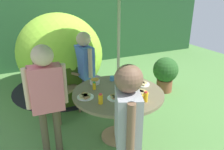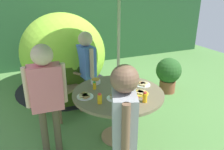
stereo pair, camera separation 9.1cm
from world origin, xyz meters
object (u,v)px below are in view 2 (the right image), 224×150
(juice_bottle_far_right, at_px, (145,97))
(child_in_blue_shirt, at_px, (86,62))
(potted_plant, at_px, (168,73))
(plate_center_back, at_px, (115,98))
(cup_far, at_px, (136,100))
(child_in_pink_shirt, at_px, (46,88))
(snack_bowl, at_px, (96,81))
(plate_center_front, at_px, (85,96))
(child_in_grey_shirt, at_px, (124,120))
(wooden_chair, at_px, (56,82))
(juice_bottle_near_left, at_px, (100,99))
(garden_table, at_px, (118,100))
(juice_bottle_far_left, at_px, (128,86))
(plate_front_edge, at_px, (142,84))
(plate_mid_left, at_px, (141,93))
(dome_tent, at_px, (63,53))
(plate_back_edge, at_px, (122,83))
(juice_bottle_near_right, at_px, (94,86))
(cup_near, at_px, (113,78))

(juice_bottle_far_right, bearing_deg, child_in_blue_shirt, 103.62)
(potted_plant, height_order, plate_center_back, plate_center_back)
(juice_bottle_far_right, relative_size, cup_far, 1.79)
(child_in_pink_shirt, relative_size, snack_bowl, 10.28)
(plate_center_front, bearing_deg, child_in_grey_shirt, -84.74)
(wooden_chair, bearing_deg, juice_bottle_near_left, -107.58)
(garden_table, height_order, juice_bottle_far_left, juice_bottle_far_left)
(child_in_blue_shirt, height_order, juice_bottle_near_left, child_in_blue_shirt)
(plate_center_back, distance_m, plate_front_edge, 0.57)
(plate_center_back, xyz_separation_m, plate_mid_left, (0.36, -0.01, -0.00))
(juice_bottle_near_left, distance_m, cup_far, 0.42)
(child_in_grey_shirt, bearing_deg, juice_bottle_far_right, -24.12)
(dome_tent, distance_m, plate_center_front, 1.94)
(child_in_pink_shirt, bearing_deg, juice_bottle_near_left, -20.49)
(garden_table, xyz_separation_m, plate_center_front, (-0.44, 0.03, 0.14))
(plate_mid_left, relative_size, juice_bottle_far_right, 1.55)
(child_in_grey_shirt, relative_size, plate_center_front, 6.71)
(plate_back_edge, height_order, plate_front_edge, same)
(plate_mid_left, bearing_deg, potted_plant, 41.02)
(child_in_grey_shirt, relative_size, plate_front_edge, 6.28)
(juice_bottle_near_left, relative_size, cup_far, 1.80)
(dome_tent, distance_m, plate_front_edge, 2.04)
(wooden_chair, bearing_deg, juice_bottle_far_left, -84.33)
(juice_bottle_near_right, height_order, cup_far, juice_bottle_near_right)
(garden_table, relative_size, juice_bottle_near_right, 11.05)
(child_in_grey_shirt, distance_m, plate_center_back, 0.80)
(child_in_blue_shirt, height_order, plate_front_edge, child_in_blue_shirt)
(child_in_grey_shirt, relative_size, plate_center_back, 7.09)
(child_in_blue_shirt, height_order, plate_center_front, child_in_blue_shirt)
(dome_tent, height_order, plate_front_edge, dome_tent)
(juice_bottle_near_right, relative_size, juice_bottle_far_right, 0.84)
(child_in_grey_shirt, bearing_deg, plate_center_back, 3.68)
(plate_center_front, bearing_deg, juice_bottle_far_left, -2.71)
(snack_bowl, distance_m, plate_center_back, 0.54)
(cup_far, bearing_deg, plate_center_front, 143.57)
(juice_bottle_far_left, height_order, cup_far, juice_bottle_far_left)
(child_in_blue_shirt, relative_size, juice_bottle_far_right, 10.43)
(wooden_chair, relative_size, plate_mid_left, 4.78)
(potted_plant, distance_m, plate_mid_left, 1.75)
(juice_bottle_far_right, bearing_deg, cup_near, 96.53)
(child_in_grey_shirt, bearing_deg, potted_plant, -23.92)
(wooden_chair, bearing_deg, juice_bottle_near_right, -96.75)
(plate_front_edge, bearing_deg, plate_back_edge, 147.15)
(child_in_pink_shirt, distance_m, plate_back_edge, 1.09)
(child_in_pink_shirt, bearing_deg, child_in_blue_shirt, 52.99)
(plate_front_edge, xyz_separation_m, cup_far, (-0.34, -0.42, 0.02))
(dome_tent, distance_m, child_in_blue_shirt, 1.05)
(potted_plant, relative_size, plate_center_back, 3.58)
(dome_tent, bearing_deg, juice_bottle_far_right, -78.12)
(plate_center_back, relative_size, juice_bottle_far_left, 1.81)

